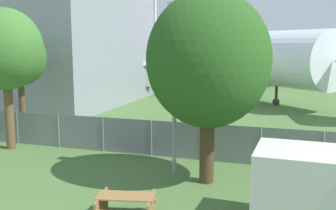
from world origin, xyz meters
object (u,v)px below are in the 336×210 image
at_px(portable_cabin, 329,192).
at_px(tree_near_hangar, 208,60).
at_px(tree_left_of_cabin, 19,57).
at_px(airplane, 207,56).
at_px(picnic_bench_open_grass, 126,204).
at_px(tree_behind_benches, 5,50).

bearing_deg(portable_cabin, tree_near_hangar, 146.85).
relative_size(tree_near_hangar, tree_left_of_cabin, 1.16).
distance_m(tree_near_hangar, tree_left_of_cabin, 14.35).
height_order(airplane, tree_left_of_cabin, airplane).
bearing_deg(picnic_bench_open_grass, tree_near_hangar, 67.64).
xyz_separation_m(airplane, picnic_bench_open_grass, (4.54, -31.99, -3.51)).
distance_m(portable_cabin, tree_near_hangar, 6.18).
height_order(tree_near_hangar, tree_left_of_cabin, tree_near_hangar).
bearing_deg(picnic_bench_open_grass, airplane, 98.09).
bearing_deg(portable_cabin, airplane, 110.41).
relative_size(tree_left_of_cabin, tree_behind_benches, 0.89).
height_order(picnic_bench_open_grass, tree_left_of_cabin, tree_left_of_cabin).
xyz_separation_m(airplane, portable_cabin, (10.32, -30.94, -2.82)).
bearing_deg(portable_cabin, tree_behind_benches, 164.35).
bearing_deg(tree_behind_benches, tree_left_of_cabin, 121.02).
bearing_deg(tree_near_hangar, picnic_bench_open_grass, -112.36).
height_order(portable_cabin, tree_left_of_cabin, tree_left_of_cabin).
bearing_deg(picnic_bench_open_grass, portable_cabin, 10.29).
xyz_separation_m(airplane, tree_left_of_cabin, (-6.89, -22.09, 0.48)).
relative_size(picnic_bench_open_grass, tree_behind_benches, 0.28).
relative_size(picnic_bench_open_grass, tree_left_of_cabin, 0.32).
relative_size(portable_cabin, tree_behind_benches, 0.59).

